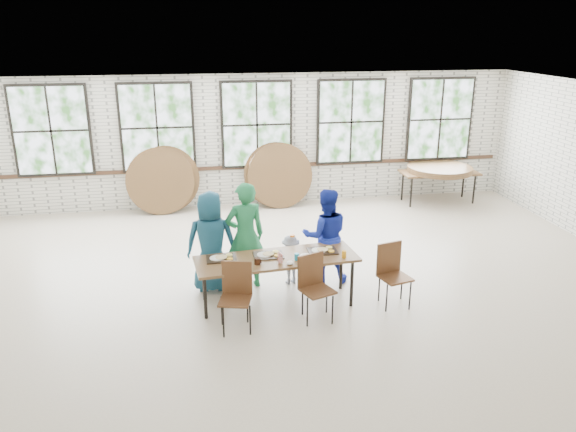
% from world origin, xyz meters
% --- Properties ---
extents(room, '(12.00, 12.00, 12.00)m').
position_xyz_m(room, '(0.00, 4.44, 1.83)').
color(room, '#C2B39A').
rests_on(room, ground).
extents(dining_table, '(2.46, 1.02, 0.74)m').
position_xyz_m(dining_table, '(-0.34, -0.56, 0.69)').
color(dining_table, brown).
rests_on(dining_table, ground).
extents(chair_near_left, '(0.51, 0.50, 0.95)m').
position_xyz_m(chair_near_left, '(-1.00, -1.16, 0.56)').
color(chair_near_left, '#55331C').
rests_on(chair_near_left, ground).
extents(chair_near_right, '(0.54, 0.53, 0.95)m').
position_xyz_m(chair_near_right, '(0.11, -1.08, 0.56)').
color(chair_near_right, '#55331C').
rests_on(chair_near_right, ground).
extents(chair_spare, '(0.51, 0.50, 0.95)m').
position_xyz_m(chair_spare, '(1.35, -0.86, 0.56)').
color(chair_spare, '#55331C').
rests_on(chair_spare, ground).
extents(adult_teal, '(0.82, 0.57, 1.61)m').
position_xyz_m(adult_teal, '(-1.27, 0.09, 0.81)').
color(adult_teal, navy).
rests_on(adult_teal, ground).
extents(adult_green, '(0.69, 0.52, 1.74)m').
position_xyz_m(adult_green, '(-0.74, 0.09, 0.87)').
color(adult_green, '#1E7341').
rests_on(adult_green, ground).
extents(toddler, '(0.58, 0.41, 0.82)m').
position_xyz_m(toddler, '(-0.01, 0.09, 0.41)').
color(toddler, '#131E3B').
rests_on(toddler, ground).
extents(adult_blue, '(0.82, 0.66, 1.57)m').
position_xyz_m(adult_blue, '(0.56, 0.09, 0.78)').
color(adult_blue, '#16279D').
rests_on(adult_blue, ground).
extents(storage_table, '(1.82, 0.80, 0.74)m').
position_xyz_m(storage_table, '(4.23, 3.85, 0.69)').
color(storage_table, brown).
rests_on(storage_table, ground).
extents(tabletop_clutter, '(2.05, 0.61, 0.11)m').
position_xyz_m(tabletop_clutter, '(-0.27, -0.60, 0.77)').
color(tabletop_clutter, black).
rests_on(tabletop_clutter, dining_table).
extents(round_tops_stacked, '(1.50, 1.50, 0.13)m').
position_xyz_m(round_tops_stacked, '(4.23, 3.85, 0.80)').
color(round_tops_stacked, brown).
rests_on(round_tops_stacked, storage_table).
extents(round_tops_leaning, '(4.18, 0.47, 1.49)m').
position_xyz_m(round_tops_leaning, '(-0.85, 4.20, 0.73)').
color(round_tops_leaning, brown).
rests_on(round_tops_leaning, ground).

